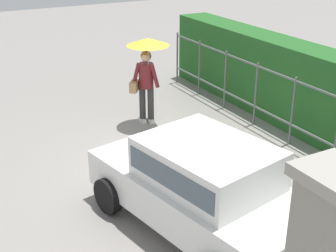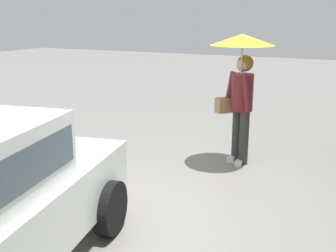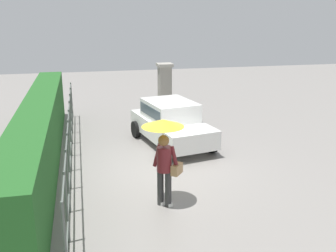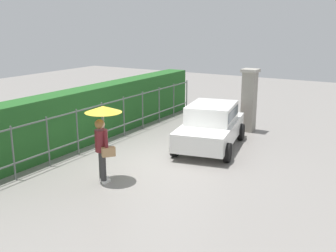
# 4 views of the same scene
# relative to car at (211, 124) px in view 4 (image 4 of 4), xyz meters

# --- Properties ---
(ground_plane) EXTENTS (40.00, 40.00, 0.00)m
(ground_plane) POSITION_rel_car_xyz_m (-2.02, 0.69, -0.80)
(ground_plane) COLOR gray
(car) EXTENTS (3.96, 2.43, 1.48)m
(car) POSITION_rel_car_xyz_m (0.00, 0.00, 0.00)
(car) COLOR white
(car) RESTS_ON ground
(pedestrian) EXTENTS (0.97, 0.97, 2.05)m
(pedestrian) POSITION_rel_car_xyz_m (-4.21, 1.15, 0.68)
(pedestrian) COLOR #333333
(pedestrian) RESTS_ON ground
(gate_pillar) EXTENTS (0.60, 0.60, 2.42)m
(gate_pillar) POSITION_rel_car_xyz_m (2.64, -0.37, 0.44)
(gate_pillar) COLOR gray
(gate_pillar) RESTS_ON ground
(fence_section) EXTENTS (11.10, 0.05, 1.50)m
(fence_section) POSITION_rel_car_xyz_m (-1.07, 3.31, 0.02)
(fence_section) COLOR #59605B
(fence_section) RESTS_ON ground
(hedge_row) EXTENTS (12.05, 0.90, 1.90)m
(hedge_row) POSITION_rel_car_xyz_m (-1.07, 4.11, 0.15)
(hedge_row) COLOR #235B23
(hedge_row) RESTS_ON ground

